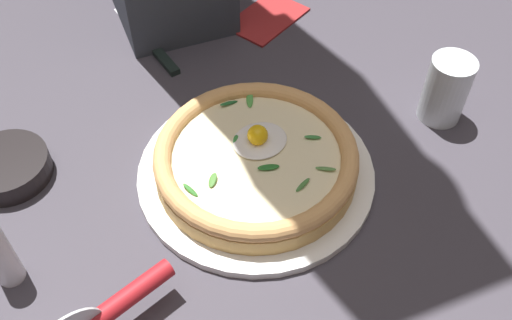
# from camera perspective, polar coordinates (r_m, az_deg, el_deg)

# --- Properties ---
(ground_plane) EXTENTS (2.40, 2.40, 0.03)m
(ground_plane) POSITION_cam_1_polar(r_m,az_deg,el_deg) (0.76, -1.95, -5.16)
(ground_plane) COLOR #3C3841
(ground_plane) RESTS_ON ground
(pizza_plate) EXTENTS (0.32, 0.32, 0.01)m
(pizza_plate) POSITION_cam_1_polar(r_m,az_deg,el_deg) (0.77, 0.00, -1.26)
(pizza_plate) COLOR white
(pizza_plate) RESTS_ON ground
(pizza) EXTENTS (0.27, 0.27, 0.06)m
(pizza) POSITION_cam_1_polar(r_m,az_deg,el_deg) (0.75, 0.00, 0.15)
(pizza) COLOR tan
(pizza) RESTS_ON pizza_plate
(side_bowl) EXTENTS (0.11, 0.11, 0.03)m
(side_bowl) POSITION_cam_1_polar(r_m,az_deg,el_deg) (0.83, -23.65, -0.67)
(side_bowl) COLOR black
(side_bowl) RESTS_ON ground
(pizza_cutter) EXTENTS (0.17, 0.04, 0.09)m
(pizza_cutter) POSITION_cam_1_polar(r_m,az_deg,el_deg) (0.64, -14.43, -14.38)
(pizza_cutter) COLOR silver
(pizza_cutter) RESTS_ON ground
(table_knife) EXTENTS (0.02, 0.22, 0.01)m
(table_knife) POSITION_cam_1_polar(r_m,az_deg,el_deg) (0.98, -10.20, 10.99)
(table_knife) COLOR silver
(table_knife) RESTS_ON ground
(drinking_glass) EXTENTS (0.06, 0.06, 0.10)m
(drinking_glass) POSITION_cam_1_polar(r_m,az_deg,el_deg) (0.87, 18.42, 6.39)
(drinking_glass) COLOR silver
(drinking_glass) RESTS_ON ground
(folded_napkin) EXTENTS (0.16, 0.13, 0.01)m
(folded_napkin) POSITION_cam_1_polar(r_m,az_deg,el_deg) (1.04, 1.10, 14.16)
(folded_napkin) COLOR maroon
(folded_napkin) RESTS_ON ground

